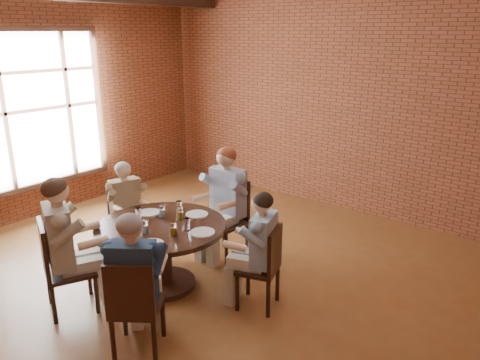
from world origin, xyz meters
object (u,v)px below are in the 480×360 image
Objects in this scene: chair_e at (134,304)px; chair_a at (265,264)px; dining_table at (162,243)px; smartphone at (153,243)px; chair_c at (126,218)px; diner_d at (67,246)px; diner_a at (258,251)px; chair_b at (230,214)px; diner_c at (127,210)px; diner_e at (135,283)px; chair_d at (59,264)px; diner_b at (224,203)px.

chair_a is at bearing -144.65° from chair_e.
dining_table is 0.52m from smartphone.
chair_c is at bearing 163.99° from dining_table.
chair_e is at bearing -158.87° from diner_d.
diner_a reaches higher than smartphone.
diner_c is (-0.95, -0.87, 0.09)m from chair_b.
chair_a is (1.14, 0.37, -0.04)m from dining_table.
smartphone is (0.30, -0.37, 0.23)m from dining_table.
diner_c reaches higher than chair_b.
chair_c is at bearing -71.46° from diner_e.
chair_d is at bearing -142.74° from diner_c.
diner_a is 0.89× the size of diner_d.
chair_a is 0.91× the size of chair_d.
diner_a is 1.32m from chair_b.
diner_b is at bearing -77.98° from diner_d.
diner_e reaches higher than chair_b.
diner_b reaches higher than chair_a.
smartphone is at bearing -65.14° from diner_a.
chair_d is at bearing 90.00° from diner_d.
chair_a is 1.32m from diner_b.
chair_a is 0.96× the size of chair_e.
diner_e is (-0.50, -1.25, 0.17)m from chair_a.
diner_b is at bearing -34.54° from diner_c.
diner_a reaches higher than dining_table.
chair_e is 0.18m from diner_e.
diner_c is at bearing -139.46° from diner_b.
diner_a is 2.01m from chair_d.
chair_e is (0.67, -2.09, -0.02)m from chair_b.
diner_c is at bearing 173.54° from smartphone.
diner_b is 1.51× the size of chair_e.
diner_a is 0.90× the size of diner_b.
diner_c is at bearing -72.88° from chair_e.
chair_c is 2.01m from diner_e.
chair_e reaches higher than smartphone.
chair_b is at bearing 121.21° from smartphone.
diner_b is (-1.12, 0.68, 0.21)m from chair_a.
chair_b is 0.80× the size of diner_c.
chair_d is at bearing -114.31° from dining_table.
diner_e is (1.63, -1.17, 0.18)m from chair_c.
diner_e is (0.64, -0.88, 0.13)m from dining_table.
chair_e is (-0.45, -1.32, 0.02)m from chair_a.
chair_b is 0.74× the size of diner_e.
chair_c is 0.94× the size of chair_e.
diner_e is (-0.43, -1.23, 0.03)m from diner_a.
diner_e is at bearing -110.25° from diner_c.
smartphone is at bearing -66.77° from chair_a.
chair_e is at bearing 90.00° from diner_e.
chair_c is at bearing -142.08° from diner_b.
smartphone is (-0.34, 0.52, 0.09)m from diner_e.
chair_b is 0.70× the size of diner_b.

